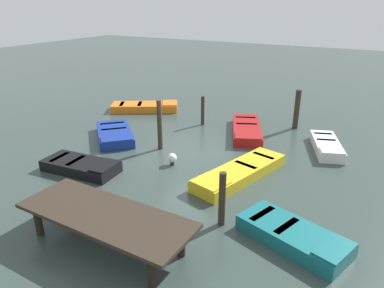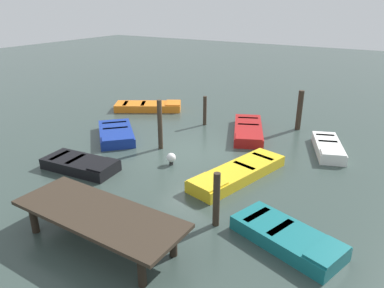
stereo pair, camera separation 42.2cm
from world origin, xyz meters
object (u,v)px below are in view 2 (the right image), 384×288
at_px(marker_buoy, 171,158).
at_px(mooring_piling_far_left, 160,125).
at_px(rowboat_white, 328,147).
at_px(rowboat_blue, 116,133).
at_px(rowboat_black, 81,164).
at_px(mooring_piling_mid_right, 216,200).
at_px(rowboat_red, 248,130).
at_px(mooring_piling_near_right, 300,110).
at_px(dock_segment, 99,216).
at_px(rowboat_orange, 149,106).
at_px(rowboat_teal, 287,237).
at_px(mooring_piling_center, 205,111).
at_px(rowboat_yellow, 238,173).

bearing_deg(marker_buoy, mooring_piling_far_left, -40.75).
xyz_separation_m(rowboat_white, rowboat_blue, (8.80, 3.32, -0.00)).
bearing_deg(rowboat_black, mooring_piling_mid_right, -10.70).
bearing_deg(rowboat_black, rowboat_red, 54.86).
bearing_deg(mooring_piling_near_right, mooring_piling_far_left, 51.71).
relative_size(dock_segment, rowboat_blue, 1.47).
height_order(rowboat_black, mooring_piling_near_right, mooring_piling_near_right).
relative_size(rowboat_white, rowboat_orange, 0.78).
distance_m(rowboat_teal, rowboat_blue, 9.89).
distance_m(mooring_piling_mid_right, marker_buoy, 4.32).
bearing_deg(mooring_piling_far_left, mooring_piling_center, -91.20).
distance_m(rowboat_red, marker_buoy, 4.87).
xyz_separation_m(rowboat_black, marker_buoy, (-2.68, -2.12, 0.07)).
relative_size(rowboat_teal, rowboat_orange, 0.81).
bearing_deg(mooring_piling_far_left, rowboat_red, -125.51).
relative_size(mooring_piling_far_left, mooring_piling_near_right, 1.11).
bearing_deg(rowboat_blue, mooring_piling_mid_right, 16.20).
relative_size(dock_segment, mooring_piling_mid_right, 2.91).
relative_size(rowboat_red, mooring_piling_mid_right, 2.43).
distance_m(dock_segment, rowboat_teal, 4.93).
relative_size(mooring_piling_mid_right, marker_buoy, 3.41).
height_order(rowboat_orange, mooring_piling_mid_right, mooring_piling_mid_right).
height_order(dock_segment, rowboat_red, dock_segment).
relative_size(dock_segment, mooring_piling_center, 3.19).
relative_size(rowboat_teal, rowboat_white, 1.04).
bearing_deg(rowboat_blue, mooring_piling_far_left, 44.39).
relative_size(mooring_piling_far_left, marker_buoy, 4.49).
distance_m(rowboat_teal, mooring_piling_far_left, 7.65).
distance_m(rowboat_black, rowboat_yellow, 5.87).
bearing_deg(mooring_piling_center, mooring_piling_near_right, -157.47).
xyz_separation_m(rowboat_teal, rowboat_black, (8.03, -0.39, 0.00)).
relative_size(rowboat_red, mooring_piling_center, 2.67).
distance_m(rowboat_black, rowboat_orange, 8.12).
bearing_deg(rowboat_white, mooring_piling_mid_right, -32.94).
distance_m(rowboat_white, rowboat_blue, 9.41).
bearing_deg(rowboat_yellow, mooring_piling_near_right, -168.32).
bearing_deg(rowboat_orange, mooring_piling_center, -39.53).
xyz_separation_m(rowboat_orange, mooring_piling_far_left, (-4.02, 4.42, 0.86)).
bearing_deg(rowboat_teal, mooring_piling_far_left, 169.73).
distance_m(dock_segment, mooring_piling_far_left, 6.59).
bearing_deg(dock_segment, rowboat_orange, -57.33).
height_order(rowboat_yellow, marker_buoy, marker_buoy).
relative_size(rowboat_teal, mooring_piling_mid_right, 1.92).
distance_m(mooring_piling_far_left, mooring_piling_near_right, 7.05).
bearing_deg(mooring_piling_near_right, rowboat_orange, 7.58).
bearing_deg(mooring_piling_near_right, rowboat_yellow, 86.74).
bearing_deg(rowboat_blue, rowboat_teal, 22.57).
distance_m(rowboat_white, rowboat_yellow, 4.75).
bearing_deg(mooring_piling_mid_right, rowboat_red, -74.07).
height_order(rowboat_black, rowboat_orange, same).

